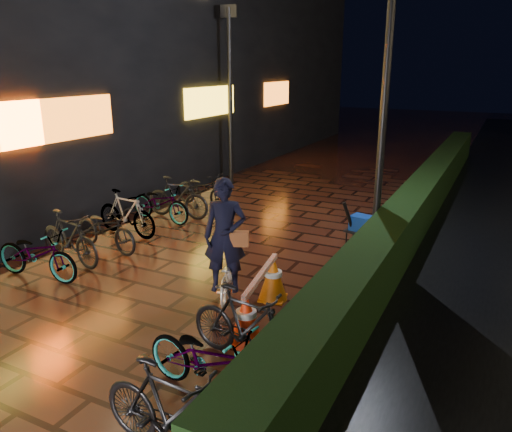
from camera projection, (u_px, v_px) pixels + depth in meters
The scene contains 10 objects.
ground at pixel (90, 333), 7.21m from camera, with size 80.00×80.00×0.00m, color #381911.
hedge at pixel (422, 199), 12.47m from camera, with size 0.70×20.00×1.00m, color black.
storefront_block at pixel (113, 44), 19.81m from camera, with size 12.09×22.00×9.00m.
lamp_post_hedge at pixel (385, 101), 9.42m from camera, with size 0.52×0.27×5.56m.
lamp_post_sf at pixel (230, 89), 15.44m from camera, with size 0.52×0.16×5.41m.
cyclist at pixel (226, 253), 8.17m from camera, with size 1.00×1.49×2.02m.
traffic_barrier at pixel (261, 296), 7.50m from camera, with size 0.73×1.88×0.77m.
cart_assembly at pixel (360, 225), 10.28m from camera, with size 0.68×0.58×1.06m.
parked_bikes_storefront at pixel (133, 215), 11.18m from camera, with size 2.06×6.22×1.04m.
parked_bikes_hedge at pixel (212, 363), 5.62m from camera, with size 2.00×2.44×1.04m.
Camera 1 is at (5.04, -4.63, 3.72)m, focal length 35.00 mm.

